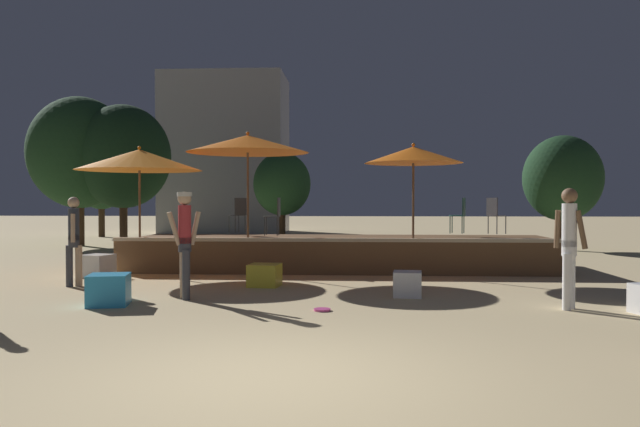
{
  "coord_description": "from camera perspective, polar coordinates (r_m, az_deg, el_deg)",
  "views": [
    {
      "loc": [
        0.79,
        -5.7,
        1.65
      ],
      "look_at": [
        0.0,
        7.72,
        1.37
      ],
      "focal_mm": 35.0,
      "sensor_mm": 36.0,
      "label": 1
    }
  ],
  "objects": [
    {
      "name": "ground_plane",
      "position": [
        5.99,
        -4.51,
        -14.78
      ],
      "size": [
        120.0,
        120.0,
        0.0
      ],
      "primitive_type": "plane",
      "color": "#D1B784"
    },
    {
      "name": "frisbee_disc",
      "position": [
        9.41,
        0.2,
        -8.78
      ],
      "size": [
        0.25,
        0.25,
        0.03
      ],
      "color": "#E54C99",
      "rests_on": "ground"
    },
    {
      "name": "bistro_chair_2",
      "position": [
        16.33,
        -7.43,
        0.18
      ],
      "size": [
        0.48,
        0.48,
        0.9
      ],
      "rotation": [
        0.0,
        0.0,
        3.9
      ],
      "color": "#2D3338",
      "rests_on": "wooden_deck"
    },
    {
      "name": "background_tree_0",
      "position": [
        23.58,
        -17.56,
        4.98
      ],
      "size": [
        3.38,
        3.38,
        5.1
      ],
      "color": "#3D2B1C",
      "rests_on": "ground"
    },
    {
      "name": "patio_umbrella_1",
      "position": [
        14.8,
        -16.19,
        4.72
      ],
      "size": [
        2.83,
        2.83,
        2.89
      ],
      "color": "brown",
      "rests_on": "ground"
    },
    {
      "name": "bistro_chair_1",
      "position": [
        16.12,
        15.65,
        0.13
      ],
      "size": [
        0.47,
        0.47,
        0.9
      ],
      "rotation": [
        0.0,
        0.0,
        2.14
      ],
      "color": "#47474C",
      "rests_on": "wooden_deck"
    },
    {
      "name": "bistro_chair_3",
      "position": [
        14.89,
        -4.09,
        0.09
      ],
      "size": [
        0.4,
        0.4,
        0.9
      ],
      "rotation": [
        0.0,
        0.0,
        4.7
      ],
      "color": "#2D3338",
      "rests_on": "wooden_deck"
    },
    {
      "name": "distant_building",
      "position": [
        32.8,
        -8.59,
        5.35
      ],
      "size": [
        6.17,
        3.94,
        8.08
      ],
      "color": "gray",
      "rests_on": "ground"
    },
    {
      "name": "person_2",
      "position": [
        10.15,
        21.82,
        -2.43
      ],
      "size": [
        0.45,
        0.37,
        1.84
      ],
      "rotation": [
        0.0,
        0.0,
        4.07
      ],
      "color": "white",
      "rests_on": "ground"
    },
    {
      "name": "person_0",
      "position": [
        12.81,
        -21.58,
        -2.1
      ],
      "size": [
        0.29,
        0.47,
        1.72
      ],
      "rotation": [
        0.0,
        0.0,
        3.49
      ],
      "color": "tan",
      "rests_on": "ground"
    },
    {
      "name": "cube_seat_3",
      "position": [
        12.07,
        -5.09,
        -5.64
      ],
      "size": [
        0.63,
        0.63,
        0.43
      ],
      "rotation": [
        0.0,
        0.0,
        -0.12
      ],
      "color": "yellow",
      "rests_on": "ground"
    },
    {
      "name": "patio_umbrella_2",
      "position": [
        14.2,
        -6.62,
        6.33
      ],
      "size": [
        2.75,
        2.75,
        3.2
      ],
      "color": "brown",
      "rests_on": "ground"
    },
    {
      "name": "patio_umbrella_0",
      "position": [
        13.96,
        8.53,
        5.3
      ],
      "size": [
        2.17,
        2.17,
        2.92
      ],
      "color": "brown",
      "rests_on": "ground"
    },
    {
      "name": "bistro_chair_0",
      "position": [
        16.17,
        12.74,
        0.15
      ],
      "size": [
        0.43,
        0.43,
        0.9
      ],
      "rotation": [
        0.0,
        0.0,
        4.39
      ],
      "color": "#1E4C47",
      "rests_on": "wooden_deck"
    },
    {
      "name": "wooden_deck",
      "position": [
        15.26,
        1.96,
        -3.61
      ],
      "size": [
        10.18,
        3.04,
        0.82
      ],
      "color": "brown",
      "rests_on": "ground"
    },
    {
      "name": "background_tree_2",
      "position": [
        29.97,
        -19.36,
        2.64
      ],
      "size": [
        2.19,
        2.19,
        3.66
      ],
      "color": "#3D2B1C",
      "rests_on": "ground"
    },
    {
      "name": "cube_seat_2",
      "position": [
        14.25,
        -19.66,
        -4.53
      ],
      "size": [
        0.69,
        0.69,
        0.49
      ],
      "rotation": [
        0.0,
        0.0,
        -0.3
      ],
      "color": "white",
      "rests_on": "ground"
    },
    {
      "name": "background_tree_4",
      "position": [
        22.17,
        21.3,
        3.01
      ],
      "size": [
        2.57,
        2.57,
        3.81
      ],
      "color": "#3D2B1C",
      "rests_on": "ground"
    },
    {
      "name": "cube_seat_4",
      "position": [
        10.85,
        8.0,
        -6.41
      ],
      "size": [
        0.52,
        0.52,
        0.43
      ],
      "rotation": [
        0.0,
        0.0,
        -0.1
      ],
      "color": "white",
      "rests_on": "ground"
    },
    {
      "name": "background_tree_3",
      "position": [
        25.74,
        -3.5,
        2.7
      ],
      "size": [
        2.36,
        2.36,
        3.64
      ],
      "color": "#3D2B1C",
      "rests_on": "ground"
    },
    {
      "name": "cube_seat_5",
      "position": [
        14.43,
        -4.82,
        -4.45
      ],
      "size": [
        0.55,
        0.55,
        0.46
      ],
      "rotation": [
        0.0,
        0.0,
        -0.18
      ],
      "color": "yellow",
      "rests_on": "ground"
    },
    {
      "name": "background_tree_1",
      "position": [
        24.38,
        -21.1,
        5.21
      ],
      "size": [
        3.68,
        3.68,
        5.42
      ],
      "color": "#3D2B1C",
      "rests_on": "ground"
    },
    {
      "name": "cube_seat_1",
      "position": [
        10.4,
        -18.76,
        -6.62
      ],
      "size": [
        0.71,
        0.71,
        0.49
      ],
      "rotation": [
        0.0,
        0.0,
        0.2
      ],
      "color": "#2D9EDB",
      "rests_on": "ground"
    },
    {
      "name": "person_3",
      "position": [
        10.63,
        -12.26,
        -2.18
      ],
      "size": [
        0.54,
        0.35,
        1.8
      ],
      "rotation": [
        0.0,
        0.0,
        5.22
      ],
      "color": "tan",
      "rests_on": "ground"
    }
  ]
}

